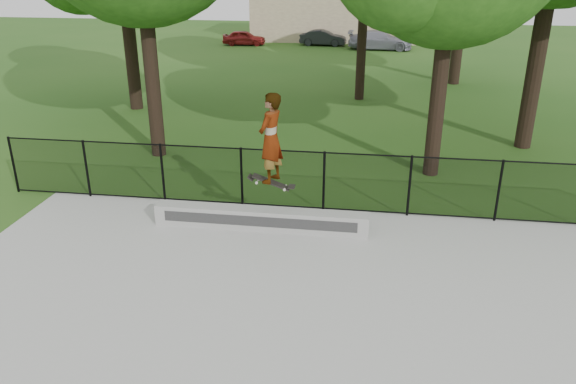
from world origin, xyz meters
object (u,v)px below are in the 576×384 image
at_px(skater_airborne, 271,139).
at_px(car_c, 380,40).
at_px(car_a, 244,38).
at_px(car_b, 323,38).
at_px(grind_ledge, 261,219).

bearing_deg(skater_airborne, car_c, 85.07).
xyz_separation_m(car_c, skater_airborne, (-2.43, -28.21, 1.62)).
xyz_separation_m(car_a, car_b, (5.53, 0.62, 0.02)).
xyz_separation_m(car_b, skater_airborne, (1.53, -29.56, 1.71)).
bearing_deg(car_b, car_c, -105.42).
relative_size(car_a, car_c, 0.77).
bearing_deg(car_b, skater_airborne, -173.65).
bearing_deg(car_b, grind_ledge, -174.20).
bearing_deg(car_a, car_c, -98.12).
bearing_deg(car_c, car_a, 87.40).
bearing_deg(car_c, skater_airborne, 176.85).
distance_m(grind_ledge, car_b, 29.38).
bearing_deg(grind_ledge, car_a, 103.26).
relative_size(grind_ledge, car_b, 1.65).
bearing_deg(grind_ledge, car_c, 84.45).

